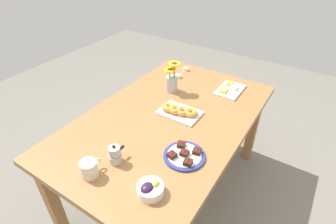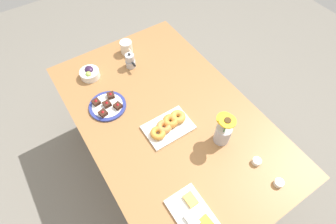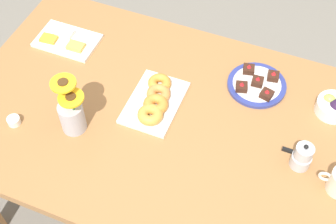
{
  "view_description": "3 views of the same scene",
  "coord_description": "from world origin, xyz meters",
  "px_view_note": "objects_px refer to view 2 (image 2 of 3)",
  "views": [
    {
      "loc": [
        -1.19,
        -0.77,
        1.78
      ],
      "look_at": [
        0.0,
        0.0,
        0.78
      ],
      "focal_mm": 28.0,
      "sensor_mm": 36.0,
      "label": 1
    },
    {
      "loc": [
        0.76,
        -0.49,
        2.07
      ],
      "look_at": [
        0.0,
        0.0,
        0.78
      ],
      "focal_mm": 28.0,
      "sensor_mm": 36.0,
      "label": 2
    },
    {
      "loc": [
        -0.39,
        0.97,
        2.15
      ],
      "look_at": [
        0.0,
        0.0,
        0.78
      ],
      "focal_mm": 50.0,
      "sensor_mm": 36.0,
      "label": 3
    }
  ],
  "objects_px": {
    "jam_cup_berry": "(257,161)",
    "moka_pot": "(130,61)",
    "coffee_mug": "(126,47)",
    "jam_cup_honey": "(279,183)",
    "flower_vase": "(223,132)",
    "grape_bowl": "(90,73)",
    "cheese_platter": "(193,214)",
    "dining_table": "(168,123)",
    "dessert_plate": "(107,106)",
    "croissant_platter": "(168,125)"
  },
  "relations": [
    {
      "from": "dessert_plate",
      "to": "flower_vase",
      "type": "height_order",
      "value": "flower_vase"
    },
    {
      "from": "cheese_platter",
      "to": "coffee_mug",
      "type": "bearing_deg",
      "value": 167.0
    },
    {
      "from": "grape_bowl",
      "to": "cheese_platter",
      "type": "xyz_separation_m",
      "value": [
        1.12,
        0.05,
        -0.02
      ]
    },
    {
      "from": "dessert_plate",
      "to": "moka_pot",
      "type": "distance_m",
      "value": 0.38
    },
    {
      "from": "flower_vase",
      "to": "moka_pot",
      "type": "distance_m",
      "value": 0.82
    },
    {
      "from": "dining_table",
      "to": "jam_cup_honey",
      "type": "bearing_deg",
      "value": 20.02
    },
    {
      "from": "jam_cup_berry",
      "to": "dessert_plate",
      "type": "relative_size",
      "value": 0.21
    },
    {
      "from": "dining_table",
      "to": "dessert_plate",
      "type": "distance_m",
      "value": 0.4
    },
    {
      "from": "croissant_platter",
      "to": "flower_vase",
      "type": "relative_size",
      "value": 1.2
    },
    {
      "from": "jam_cup_honey",
      "to": "flower_vase",
      "type": "height_order",
      "value": "flower_vase"
    },
    {
      "from": "dessert_plate",
      "to": "dining_table",
      "type": "bearing_deg",
      "value": 46.53
    },
    {
      "from": "dining_table",
      "to": "cheese_platter",
      "type": "xyz_separation_m",
      "value": [
        0.55,
        -0.22,
        0.1
      ]
    },
    {
      "from": "croissant_platter",
      "to": "coffee_mug",
      "type": "bearing_deg",
      "value": 171.81
    },
    {
      "from": "grape_bowl",
      "to": "moka_pot",
      "type": "xyz_separation_m",
      "value": [
        0.07,
        0.28,
        0.02
      ]
    },
    {
      "from": "croissant_platter",
      "to": "dessert_plate",
      "type": "distance_m",
      "value": 0.41
    },
    {
      "from": "cheese_platter",
      "to": "flower_vase",
      "type": "bearing_deg",
      "value": 123.18
    },
    {
      "from": "dessert_plate",
      "to": "jam_cup_berry",
      "type": "bearing_deg",
      "value": 33.12
    },
    {
      "from": "croissant_platter",
      "to": "flower_vase",
      "type": "distance_m",
      "value": 0.32
    },
    {
      "from": "jam_cup_berry",
      "to": "cheese_platter",
      "type": "bearing_deg",
      "value": -85.88
    },
    {
      "from": "dining_table",
      "to": "dessert_plate",
      "type": "relative_size",
      "value": 6.89
    },
    {
      "from": "dining_table",
      "to": "jam_cup_berry",
      "type": "distance_m",
      "value": 0.58
    },
    {
      "from": "dining_table",
      "to": "jam_cup_berry",
      "type": "xyz_separation_m",
      "value": [
        0.52,
        0.23,
        0.1
      ]
    },
    {
      "from": "dining_table",
      "to": "coffee_mug",
      "type": "bearing_deg",
      "value": 174.75
    },
    {
      "from": "dining_table",
      "to": "jam_cup_honey",
      "type": "height_order",
      "value": "jam_cup_honey"
    },
    {
      "from": "dessert_plate",
      "to": "croissant_platter",
      "type": "bearing_deg",
      "value": 35.2
    },
    {
      "from": "coffee_mug",
      "to": "moka_pot",
      "type": "bearing_deg",
      "value": -17.6
    },
    {
      "from": "flower_vase",
      "to": "moka_pot",
      "type": "bearing_deg",
      "value": -169.35
    },
    {
      "from": "jam_cup_berry",
      "to": "moka_pot",
      "type": "height_order",
      "value": "moka_pot"
    },
    {
      "from": "jam_cup_honey",
      "to": "cheese_platter",
      "type": "bearing_deg",
      "value": -104.27
    },
    {
      "from": "coffee_mug",
      "to": "jam_cup_honey",
      "type": "xyz_separation_m",
      "value": [
        1.31,
        0.19,
        -0.03
      ]
    },
    {
      "from": "coffee_mug",
      "to": "jam_cup_berry",
      "type": "bearing_deg",
      "value": 8.56
    },
    {
      "from": "jam_cup_honey",
      "to": "moka_pot",
      "type": "height_order",
      "value": "moka_pot"
    },
    {
      "from": "grape_bowl",
      "to": "jam_cup_honey",
      "type": "distance_m",
      "value": 1.34
    },
    {
      "from": "jam_cup_honey",
      "to": "jam_cup_berry",
      "type": "relative_size",
      "value": 1.0
    },
    {
      "from": "jam_cup_berry",
      "to": "dining_table",
      "type": "bearing_deg",
      "value": -155.86
    },
    {
      "from": "cheese_platter",
      "to": "moka_pot",
      "type": "relative_size",
      "value": 2.18
    },
    {
      "from": "grape_bowl",
      "to": "jam_cup_berry",
      "type": "height_order",
      "value": "grape_bowl"
    },
    {
      "from": "grape_bowl",
      "to": "flower_vase",
      "type": "bearing_deg",
      "value": 26.31
    },
    {
      "from": "dining_table",
      "to": "flower_vase",
      "type": "height_order",
      "value": "flower_vase"
    },
    {
      "from": "coffee_mug",
      "to": "flower_vase",
      "type": "distance_m",
      "value": 0.95
    },
    {
      "from": "jam_cup_honey",
      "to": "flower_vase",
      "type": "bearing_deg",
      "value": -167.71
    },
    {
      "from": "croissant_platter",
      "to": "dessert_plate",
      "type": "relative_size",
      "value": 1.21
    },
    {
      "from": "jam_cup_honey",
      "to": "croissant_platter",
      "type": "bearing_deg",
      "value": -154.42
    },
    {
      "from": "moka_pot",
      "to": "flower_vase",
      "type": "bearing_deg",
      "value": 10.65
    },
    {
      "from": "cheese_platter",
      "to": "flower_vase",
      "type": "distance_m",
      "value": 0.46
    },
    {
      "from": "moka_pot",
      "to": "dining_table",
      "type": "bearing_deg",
      "value": -1.59
    },
    {
      "from": "croissant_platter",
      "to": "jam_cup_berry",
      "type": "bearing_deg",
      "value": 31.52
    },
    {
      "from": "jam_cup_honey",
      "to": "moka_pot",
      "type": "xyz_separation_m",
      "value": [
        -1.17,
        -0.23,
        0.03
      ]
    },
    {
      "from": "jam_cup_honey",
      "to": "moka_pot",
      "type": "bearing_deg",
      "value": -168.83
    },
    {
      "from": "grape_bowl",
      "to": "moka_pot",
      "type": "bearing_deg",
      "value": 76.7
    }
  ]
}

